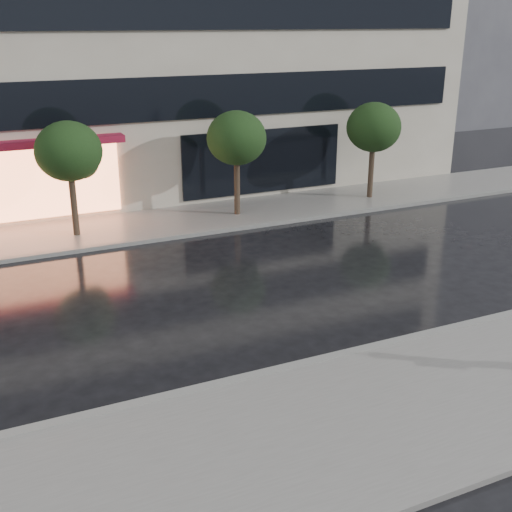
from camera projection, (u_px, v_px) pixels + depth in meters
ground at (289, 346)px, 14.73m from camera, size 120.00×120.00×0.00m
sidewalk_near at (369, 419)px, 11.94m from camera, size 60.00×4.50×0.12m
sidewalk_far at (159, 223)px, 23.45m from camera, size 60.00×3.50×0.12m
curb_near at (310, 363)px, 13.86m from camera, size 60.00×0.25×0.14m
curb_far at (174, 237)px, 21.95m from camera, size 60.00×0.25×0.14m
bg_building_right at (432, 6)px, 46.03m from camera, size 12.00×12.00×16.00m
tree_mid_west at (71, 153)px, 21.11m from camera, size 2.20×2.20×3.99m
tree_mid_east at (238, 140)px, 23.47m from camera, size 2.20×2.20×3.99m
tree_far_east at (374, 129)px, 25.82m from camera, size 2.20×2.20×3.99m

